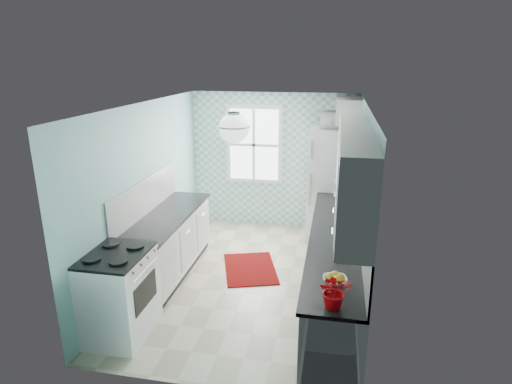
% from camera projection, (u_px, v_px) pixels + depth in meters
% --- Properties ---
extents(floor, '(3.00, 4.40, 0.02)m').
position_uv_depth(floor, '(249.00, 279.00, 6.24)').
color(floor, beige).
rests_on(floor, ground).
extents(ceiling, '(3.00, 4.40, 0.02)m').
position_uv_depth(ceiling, '(249.00, 104.00, 5.48)').
color(ceiling, white).
rests_on(ceiling, wall_back).
extents(wall_back, '(3.00, 0.02, 2.50)m').
position_uv_depth(wall_back, '(273.00, 161.00, 7.93)').
color(wall_back, '#7EBAB7').
rests_on(wall_back, floor).
extents(wall_front, '(3.00, 0.02, 2.50)m').
position_uv_depth(wall_front, '(199.00, 273.00, 3.79)').
color(wall_front, '#7EBAB7').
rests_on(wall_front, floor).
extents(wall_left, '(0.02, 4.40, 2.50)m').
position_uv_depth(wall_left, '(146.00, 191.00, 6.13)').
color(wall_left, '#7EBAB7').
rests_on(wall_left, floor).
extents(wall_right, '(0.02, 4.40, 2.50)m').
position_uv_depth(wall_right, '(362.00, 204.00, 5.59)').
color(wall_right, '#7EBAB7').
rests_on(wall_right, floor).
extents(accent_wall, '(3.00, 0.01, 2.50)m').
position_uv_depth(accent_wall, '(273.00, 161.00, 7.91)').
color(accent_wall, '#78C6B2').
rests_on(accent_wall, wall_back).
extents(window, '(1.04, 0.05, 1.44)m').
position_uv_depth(window, '(254.00, 145.00, 7.86)').
color(window, white).
rests_on(window, wall_back).
extents(backsplash_right, '(0.02, 3.60, 0.51)m').
position_uv_depth(backsplash_right, '(361.00, 218.00, 5.24)').
color(backsplash_right, white).
rests_on(backsplash_right, wall_right).
extents(backsplash_left, '(0.02, 2.15, 0.51)m').
position_uv_depth(backsplash_left, '(146.00, 196.00, 6.07)').
color(backsplash_left, white).
rests_on(backsplash_left, wall_left).
extents(upper_cabinets_right, '(0.33, 3.20, 0.90)m').
position_uv_depth(upper_cabinets_right, '(353.00, 166.00, 4.86)').
color(upper_cabinets_right, silver).
rests_on(upper_cabinets_right, wall_right).
extents(upper_cabinet_fridge, '(0.40, 0.74, 0.40)m').
position_uv_depth(upper_cabinet_fridge, '(348.00, 110.00, 7.04)').
color(upper_cabinet_fridge, silver).
rests_on(upper_cabinet_fridge, wall_right).
extents(ceiling_light, '(0.34, 0.34, 0.35)m').
position_uv_depth(ceiling_light, '(234.00, 128.00, 4.79)').
color(ceiling_light, silver).
rests_on(ceiling_light, ceiling).
extents(base_cabinets_right, '(0.60, 3.60, 0.90)m').
position_uv_depth(base_cabinets_right, '(334.00, 271.00, 5.51)').
color(base_cabinets_right, white).
rests_on(base_cabinets_right, floor).
extents(countertop_right, '(0.63, 3.60, 0.04)m').
position_uv_depth(countertop_right, '(335.00, 237.00, 5.37)').
color(countertop_right, black).
rests_on(countertop_right, base_cabinets_right).
extents(base_cabinets_left, '(0.60, 2.15, 0.90)m').
position_uv_depth(base_cabinets_left, '(168.00, 246.00, 6.24)').
color(base_cabinets_left, white).
rests_on(base_cabinets_left, floor).
extents(countertop_left, '(0.63, 2.15, 0.04)m').
position_uv_depth(countertop_left, '(167.00, 216.00, 6.10)').
color(countertop_left, black).
rests_on(countertop_left, base_cabinets_left).
extents(fridge, '(0.85, 0.84, 1.95)m').
position_uv_depth(fridge, '(332.00, 184.00, 7.45)').
color(fridge, white).
rests_on(fridge, floor).
extents(stove, '(0.66, 0.83, 1.00)m').
position_uv_depth(stove, '(119.00, 293.00, 4.85)').
color(stove, white).
rests_on(stove, floor).
extents(sink, '(0.53, 0.45, 0.53)m').
position_uv_depth(sink, '(337.00, 211.00, 6.27)').
color(sink, silver).
rests_on(sink, countertop_right).
extents(rug, '(1.03, 1.24, 0.02)m').
position_uv_depth(rug, '(250.00, 269.00, 6.51)').
color(rug, '#630209').
rests_on(rug, floor).
extents(dish_towel, '(0.11, 0.21, 0.34)m').
position_uv_depth(dish_towel, '(315.00, 230.00, 6.73)').
color(dish_towel, teal).
rests_on(dish_towel, base_cabinets_right).
extents(fruit_bowl, '(0.27, 0.27, 0.06)m').
position_uv_depth(fruit_bowl, '(335.00, 280.00, 4.23)').
color(fruit_bowl, white).
rests_on(fruit_bowl, countertop_right).
extents(potted_plant, '(0.33, 0.30, 0.33)m').
position_uv_depth(potted_plant, '(335.00, 291.00, 3.78)').
color(potted_plant, maroon).
rests_on(potted_plant, countertop_right).
extents(soap_bottle, '(0.08, 0.08, 0.18)m').
position_uv_depth(soap_bottle, '(341.00, 202.00, 6.35)').
color(soap_bottle, '#A7B4BD').
rests_on(soap_bottle, countertop_right).
extents(microwave, '(0.52, 0.36, 0.28)m').
position_uv_depth(microwave, '(336.00, 120.00, 7.11)').
color(microwave, silver).
rests_on(microwave, fridge).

